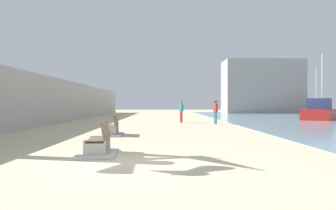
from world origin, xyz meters
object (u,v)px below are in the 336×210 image
Objects in this scene: bench_near at (99,147)px; person_walking at (215,110)px; bench_far at (112,130)px; person_standing at (181,110)px; boat_far_right at (321,112)px; boat_nearest at (317,109)px.

person_walking reaches higher than bench_near.
person_walking reaches higher than bench_far.
boat_far_right is at bearing 20.30° from person_standing.
boat_nearest reaches higher than person_standing.
person_walking is 27.32m from boat_nearest.
person_standing is (-2.40, 2.07, -0.01)m from person_walking.
person_standing is at bearing 139.26° from person_walking.
boat_far_right is at bearing -112.88° from boat_nearest.
person_standing is at bearing -159.70° from boat_far_right.
person_walking is at bearing -40.74° from person_standing.
bench_far is at bearing -109.52° from person_standing.
person_walking is at bearing 69.34° from bench_near.
person_standing is 0.28× the size of boat_nearest.
bench_near is 1.01× the size of bench_far.
bench_far is at bearing -125.35° from person_walking.
person_standing is at bearing -135.20° from boat_nearest.
person_standing is 27.38m from boat_nearest.
bench_near is 0.29× the size of boat_far_right.
boat_far_right reaches higher than bench_far.
bench_far is at bearing 95.17° from bench_near.
bench_near is 16.18m from person_walking.
bench_near is 1.23× the size of person_standing.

